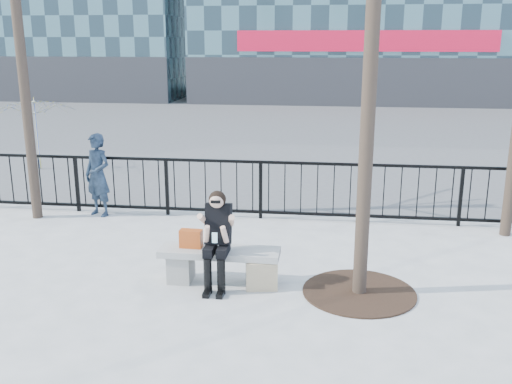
# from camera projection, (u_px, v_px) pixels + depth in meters

# --- Properties ---
(ground) EXTENTS (120.00, 120.00, 0.00)m
(ground) POSITION_uv_depth(u_px,v_px,m) (220.00, 282.00, 7.91)
(ground) COLOR gray
(ground) RESTS_ON ground
(street_surface) EXTENTS (60.00, 23.00, 0.01)m
(street_surface) POSITION_uv_depth(u_px,v_px,m) (293.00, 126.00, 22.27)
(street_surface) COLOR #474747
(street_surface) RESTS_ON ground
(railing) EXTENTS (14.00, 0.06, 1.10)m
(railing) POSITION_uv_depth(u_px,v_px,m) (250.00, 189.00, 10.64)
(railing) COLOR black
(railing) RESTS_ON ground
(tree_grate) EXTENTS (1.50, 1.50, 0.02)m
(tree_grate) POSITION_uv_depth(u_px,v_px,m) (359.00, 292.00, 7.57)
(tree_grate) COLOR black
(tree_grate) RESTS_ON ground
(bench_main) EXTENTS (1.65, 0.46, 0.49)m
(bench_main) POSITION_uv_depth(u_px,v_px,m) (220.00, 262.00, 7.83)
(bench_main) COLOR gray
(bench_main) RESTS_ON ground
(seated_woman) EXTENTS (0.50, 0.64, 1.34)m
(seated_woman) POSITION_uv_depth(u_px,v_px,m) (217.00, 241.00, 7.58)
(seated_woman) COLOR black
(seated_woman) RESTS_ON ground
(handbag) EXTENTS (0.31, 0.16, 0.25)m
(handbag) POSITION_uv_depth(u_px,v_px,m) (191.00, 239.00, 7.82)
(handbag) COLOR #B34516
(handbag) RESTS_ON bench_main
(shopping_bag) EXTENTS (0.43, 0.22, 0.39)m
(shopping_bag) POSITION_uv_depth(u_px,v_px,m) (262.00, 276.00, 7.62)
(shopping_bag) COLOR #C2B989
(shopping_bag) RESTS_ON ground
(standing_man) EXTENTS (0.68, 0.57, 1.58)m
(standing_man) POSITION_uv_depth(u_px,v_px,m) (98.00, 175.00, 10.75)
(standing_man) COLOR black
(standing_man) RESTS_ON ground
(vendor_umbrella) EXTENTS (2.65, 2.67, 1.86)m
(vendor_umbrella) POSITION_uv_depth(u_px,v_px,m) (35.00, 134.00, 14.54)
(vendor_umbrella) COLOR yellow
(vendor_umbrella) RESTS_ON ground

